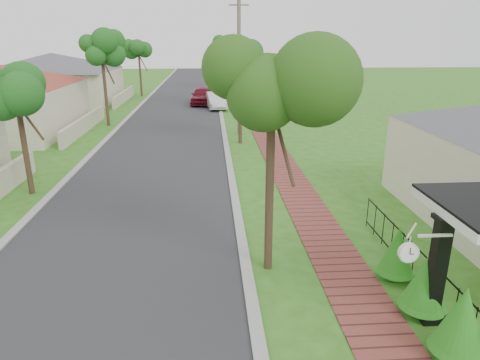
{
  "coord_description": "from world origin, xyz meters",
  "views": [
    {
      "loc": [
        -0.24,
        -8.77,
        6.01
      ],
      "look_at": [
        0.7,
        4.63,
        1.5
      ],
      "focal_mm": 32.0,
      "sensor_mm": 36.0,
      "label": 1
    }
  ],
  "objects_px": {
    "utility_pole": "(239,68)",
    "parked_car_red": "(202,96)",
    "porch_post": "(436,275)",
    "parked_car_white": "(216,101)",
    "station_clock": "(411,251)",
    "near_tree": "(272,103)"
  },
  "relations": [
    {
      "from": "station_clock",
      "to": "near_tree",
      "type": "bearing_deg",
      "value": 130.14
    },
    {
      "from": "porch_post",
      "to": "parked_car_red",
      "type": "height_order",
      "value": "porch_post"
    },
    {
      "from": "station_clock",
      "to": "utility_pole",
      "type": "bearing_deg",
      "value": 96.0
    },
    {
      "from": "porch_post",
      "to": "station_clock",
      "type": "bearing_deg",
      "value": -155.07
    },
    {
      "from": "utility_pole",
      "to": "parked_car_red",
      "type": "bearing_deg",
      "value": 100.92
    },
    {
      "from": "station_clock",
      "to": "porch_post",
      "type": "bearing_deg",
      "value": 24.93
    },
    {
      "from": "porch_post",
      "to": "parked_car_white",
      "type": "relative_size",
      "value": 0.59
    },
    {
      "from": "porch_post",
      "to": "parked_car_red",
      "type": "relative_size",
      "value": 0.54
    },
    {
      "from": "utility_pole",
      "to": "station_clock",
      "type": "height_order",
      "value": "utility_pole"
    },
    {
      "from": "porch_post",
      "to": "near_tree",
      "type": "distance_m",
      "value": 5.35
    },
    {
      "from": "parked_car_red",
      "to": "utility_pole",
      "type": "distance_m",
      "value": 13.78
    },
    {
      "from": "parked_car_white",
      "to": "near_tree",
      "type": "distance_m",
      "value": 27.8
    },
    {
      "from": "near_tree",
      "to": "parked_car_red",
      "type": "bearing_deg",
      "value": 94.13
    },
    {
      "from": "porch_post",
      "to": "station_clock",
      "type": "xyz_separation_m",
      "value": [
        -0.86,
        -0.4,
        0.83
      ]
    },
    {
      "from": "near_tree",
      "to": "porch_post",
      "type": "bearing_deg",
      "value": -37.09
    },
    {
      "from": "station_clock",
      "to": "parked_car_red",
      "type": "bearing_deg",
      "value": 97.97
    },
    {
      "from": "parked_car_white",
      "to": "station_clock",
      "type": "xyz_separation_m",
      "value": [
        3.4,
        -30.42,
        1.25
      ]
    },
    {
      "from": "parked_car_red",
      "to": "parked_car_white",
      "type": "distance_m",
      "value": 2.88
    },
    {
      "from": "porch_post",
      "to": "utility_pole",
      "type": "relative_size",
      "value": 0.31
    },
    {
      "from": "parked_car_red",
      "to": "parked_car_white",
      "type": "relative_size",
      "value": 1.1
    },
    {
      "from": "porch_post",
      "to": "parked_car_white",
      "type": "bearing_deg",
      "value": 98.07
    },
    {
      "from": "parked_car_red",
      "to": "station_clock",
      "type": "distance_m",
      "value": 33.36
    }
  ]
}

